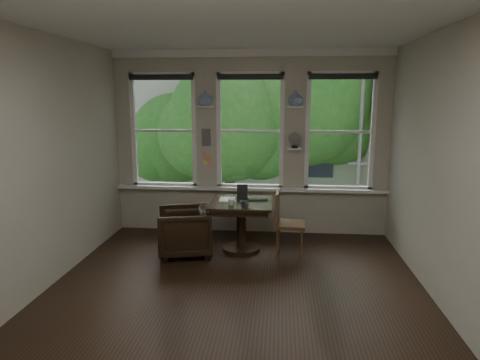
# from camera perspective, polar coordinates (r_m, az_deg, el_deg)

# --- Properties ---
(ground) EXTENTS (4.50, 4.50, 0.00)m
(ground) POSITION_cam_1_polar(r_m,az_deg,el_deg) (5.32, -0.46, -14.02)
(ground) COLOR black
(ground) RESTS_ON ground
(ceiling) EXTENTS (4.50, 4.50, 0.00)m
(ceiling) POSITION_cam_1_polar(r_m,az_deg,el_deg) (4.88, -0.52, 19.81)
(ceiling) COLOR silver
(ceiling) RESTS_ON ground
(wall_back) EXTENTS (4.50, 0.00, 4.50)m
(wall_back) POSITION_cam_1_polar(r_m,az_deg,el_deg) (7.11, 1.37, 4.91)
(wall_back) COLOR #BAB39F
(wall_back) RESTS_ON ground
(wall_front) EXTENTS (4.50, 0.00, 4.50)m
(wall_front) POSITION_cam_1_polar(r_m,az_deg,el_deg) (2.70, -5.40, -5.19)
(wall_front) COLOR #BAB39F
(wall_front) RESTS_ON ground
(wall_left) EXTENTS (0.00, 4.50, 4.50)m
(wall_left) POSITION_cam_1_polar(r_m,az_deg,el_deg) (5.58, -24.16, 2.28)
(wall_left) COLOR #BAB39F
(wall_left) RESTS_ON ground
(wall_right) EXTENTS (0.00, 4.50, 4.50)m
(wall_right) POSITION_cam_1_polar(r_m,az_deg,el_deg) (5.17, 25.19, 1.57)
(wall_right) COLOR #BAB39F
(wall_right) RESTS_ON ground
(window_left) EXTENTS (1.10, 0.12, 1.90)m
(window_left) POSITION_cam_1_polar(r_m,az_deg,el_deg) (7.33, -10.07, 6.51)
(window_left) COLOR white
(window_left) RESTS_ON ground
(window_center) EXTENTS (1.10, 0.12, 1.90)m
(window_center) POSITION_cam_1_polar(r_m,az_deg,el_deg) (7.09, 1.38, 6.52)
(window_center) COLOR white
(window_center) RESTS_ON ground
(window_right) EXTENTS (1.10, 0.12, 1.90)m
(window_right) POSITION_cam_1_polar(r_m,az_deg,el_deg) (7.14, 13.15, 6.27)
(window_right) COLOR white
(window_right) RESTS_ON ground
(shelf_left) EXTENTS (0.26, 0.16, 0.03)m
(shelf_left) POSITION_cam_1_polar(r_m,az_deg,el_deg) (7.06, -4.63, 9.72)
(shelf_left) COLOR white
(shelf_left) RESTS_ON ground
(shelf_right) EXTENTS (0.26, 0.16, 0.03)m
(shelf_right) POSITION_cam_1_polar(r_m,az_deg,el_deg) (6.96, 7.39, 9.65)
(shelf_right) COLOR white
(shelf_right) RESTS_ON ground
(intercom) EXTENTS (0.14, 0.06, 0.28)m
(intercom) POSITION_cam_1_polar(r_m,az_deg,el_deg) (7.12, -4.52, 5.70)
(intercom) COLOR #59544F
(intercom) RESTS_ON ground
(sticky_notes) EXTENTS (0.16, 0.01, 0.24)m
(sticky_notes) POSITION_cam_1_polar(r_m,az_deg,el_deg) (7.16, -4.48, 2.91)
(sticky_notes) COLOR pink
(sticky_notes) RESTS_ON ground
(desk_fan) EXTENTS (0.20, 0.20, 0.24)m
(desk_fan) POSITION_cam_1_polar(r_m,az_deg,el_deg) (6.97, 7.28, 4.96)
(desk_fan) COLOR #59544F
(desk_fan) RESTS_ON ground
(vase_left) EXTENTS (0.24, 0.24, 0.25)m
(vase_left) POSITION_cam_1_polar(r_m,az_deg,el_deg) (7.06, -4.65, 10.85)
(vase_left) COLOR silver
(vase_left) RESTS_ON shelf_left
(vase_right) EXTENTS (0.24, 0.24, 0.25)m
(vase_right) POSITION_cam_1_polar(r_m,az_deg,el_deg) (6.95, 7.42, 10.80)
(vase_right) COLOR silver
(vase_right) RESTS_ON shelf_right
(table) EXTENTS (0.90, 0.90, 0.75)m
(table) POSITION_cam_1_polar(r_m,az_deg,el_deg) (6.36, 0.17, -6.18)
(table) COLOR black
(table) RESTS_ON ground
(armchair_left) EXTENTS (0.91, 0.89, 0.69)m
(armchair_left) POSITION_cam_1_polar(r_m,az_deg,el_deg) (6.27, -7.43, -6.82)
(armchair_left) COLOR black
(armchair_left) RESTS_ON ground
(cushion_red) EXTENTS (0.45, 0.45, 0.06)m
(cushion_red) POSITION_cam_1_polar(r_m,az_deg,el_deg) (6.24, -7.46, -5.89)
(cushion_red) COLOR maroon
(cushion_red) RESTS_ON armchair_left
(side_chair_right) EXTENTS (0.44, 0.44, 0.92)m
(side_chair_right) POSITION_cam_1_polar(r_m,az_deg,el_deg) (6.22, 6.72, -5.84)
(side_chair_right) COLOR #3E2416
(side_chair_right) RESTS_ON ground
(laptop) EXTENTS (0.30, 0.21, 0.02)m
(laptop) POSITION_cam_1_polar(r_m,az_deg,el_deg) (6.30, 2.46, -2.69)
(laptop) COLOR black
(laptop) RESTS_ON table
(mug) EXTENTS (0.11, 0.11, 0.09)m
(mug) POSITION_cam_1_polar(r_m,az_deg,el_deg) (6.05, -1.20, -2.95)
(mug) COLOR white
(mug) RESTS_ON table
(drinking_glass) EXTENTS (0.14, 0.14, 0.10)m
(drinking_glass) POSITION_cam_1_polar(r_m,az_deg,el_deg) (6.00, 0.70, -3.00)
(drinking_glass) COLOR white
(drinking_glass) RESTS_ON table
(tablet) EXTENTS (0.17, 0.09, 0.22)m
(tablet) POSITION_cam_1_polar(r_m,az_deg,el_deg) (6.39, 0.32, -1.58)
(tablet) COLOR black
(tablet) RESTS_ON table
(papers) EXTENTS (0.23, 0.31, 0.00)m
(papers) POSITION_cam_1_polar(r_m,az_deg,el_deg) (6.40, -1.74, -2.57)
(papers) COLOR silver
(papers) RESTS_ON table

